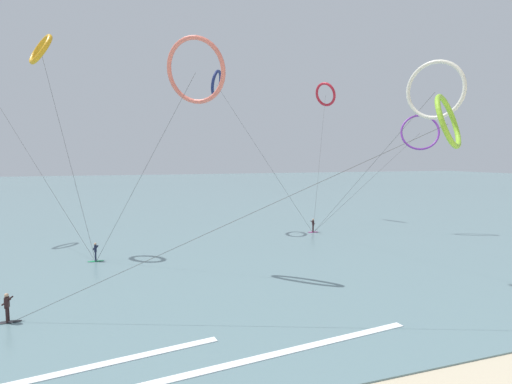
% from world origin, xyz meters
% --- Properties ---
extents(sea_water, '(400.00, 200.00, 0.08)m').
position_xyz_m(sea_water, '(0.00, 107.18, 0.04)').
color(sea_water, slate).
rests_on(sea_water, ground).
extents(surfer_charcoal, '(1.40, 0.59, 1.70)m').
position_xyz_m(surfer_charcoal, '(-15.94, 18.56, 0.82)').
color(surfer_charcoal, black).
rests_on(surfer_charcoal, ground).
extents(surfer_emerald, '(1.40, 0.59, 1.70)m').
position_xyz_m(surfer_emerald, '(-12.22, 30.89, 0.82)').
color(surfer_emerald, '#199351').
rests_on(surfer_emerald, ground).
extents(surfer_magenta, '(1.40, 0.64, 1.70)m').
position_xyz_m(surfer_magenta, '(12.35, 36.99, 0.82)').
color(surfer_magenta, '#CC288E').
rests_on(surfer_magenta, ground).
extents(kite_violet, '(14.60, 5.72, 14.62)m').
position_xyz_m(kite_violet, '(24.61, 33.06, 12.39)').
color(kite_violet, purple).
rests_on(kite_violet, ground).
extents(kite_crimson, '(7.94, 11.39, 20.39)m').
position_xyz_m(kite_crimson, '(18.85, 46.39, 18.62)').
color(kite_crimson, red).
rests_on(kite_crimson, ground).
extents(kite_ivory, '(2.58, 22.18, 16.22)m').
position_xyz_m(kite_ivory, '(11.66, 16.84, 14.11)').
color(kite_ivory, silver).
rests_on(kite_ivory, ground).
extents(kite_lime, '(25.14, 8.73, 12.89)m').
position_xyz_m(kite_lime, '(7.43, 11.26, 11.30)').
color(kite_lime, '#8CC62D').
rests_on(kite_lime, ground).
extents(kite_amber, '(6.21, 7.17, 21.07)m').
position_xyz_m(kite_amber, '(-16.73, 36.07, 19.47)').
color(kite_amber, orange).
rests_on(kite_amber, ground).
extents(kite_coral, '(10.64, 8.46, 18.58)m').
position_xyz_m(kite_coral, '(-4.09, 24.73, 16.05)').
color(kite_coral, '#EA7260').
rests_on(kite_coral, ground).
extents(kite_navy, '(12.21, 6.73, 20.10)m').
position_xyz_m(kite_navy, '(1.44, 41.99, 18.42)').
color(kite_navy, navy).
rests_on(kite_navy, ground).
extents(wave_crest_mid, '(14.31, 2.13, 0.12)m').
position_xyz_m(wave_crest_mid, '(-2.26, 10.54, 0.06)').
color(wave_crest_mid, white).
rests_on(wave_crest_mid, ground).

